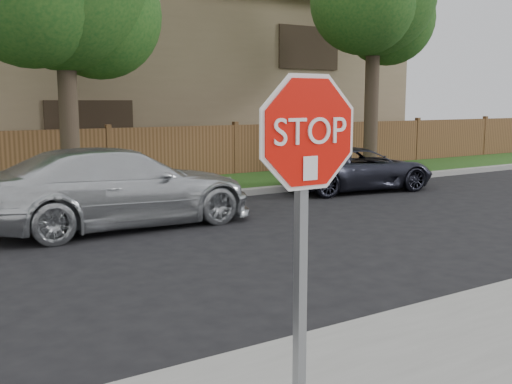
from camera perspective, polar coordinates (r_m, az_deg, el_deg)
stop_sign at (r=3.76m, az=4.76°, el=0.82°), size 1.01×0.13×2.55m
sedan_right at (r=11.44m, az=-12.88°, el=0.45°), size 5.14×2.13×1.48m
sedan_far_right at (r=15.96m, az=9.68°, el=2.20°), size 4.32×2.48×1.13m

